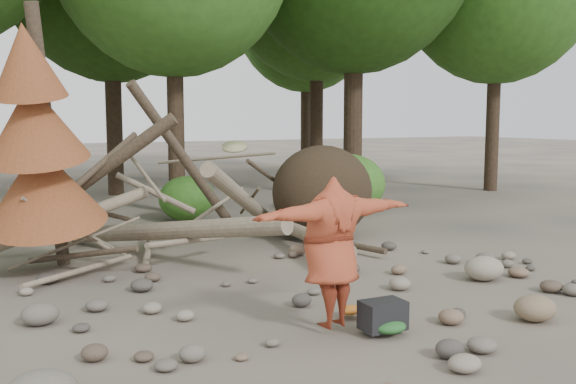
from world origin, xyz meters
name	(u,v)px	position (x,y,z in m)	size (l,w,h in m)	color
ground	(320,307)	(0.00, 0.00, 0.00)	(120.00, 120.00, 0.00)	#514C44
deadfall_pile	(300,196)	(2.02, 4.24, 0.95)	(8.55, 5.24, 3.30)	#332619
dead_conifer	(38,146)	(-3.12, 3.37, 2.11)	(2.06, 2.16, 4.35)	#4C3F30
bush_mid	(187,199)	(0.80, 7.80, 0.56)	(1.40, 1.40, 1.12)	#32661D
bush_right	(348,184)	(5.00, 7.00, 0.80)	(2.00, 2.00, 1.60)	#3E7925
frisbee_thrower	(331,252)	(-0.41, -0.95, 0.98)	(2.27, 1.12, 2.22)	#A43F25
backpack	(383,320)	(0.10, -1.30, 0.17)	(0.51, 0.34, 0.34)	black
cloth_green	(390,331)	(0.11, -1.42, 0.08)	(0.41, 0.34, 0.15)	#255D27
cloth_orange	(351,314)	(0.10, -0.61, 0.06)	(0.31, 0.25, 0.11)	#B5631F
boulder_front_right	(535,308)	(2.10, -1.78, 0.16)	(0.55, 0.49, 0.33)	#826C51
boulder_mid_right	(484,268)	(3.02, 0.03, 0.19)	(0.64, 0.57, 0.38)	gray
boulder_mid_left	(40,314)	(-3.45, 0.96, 0.14)	(0.46, 0.41, 0.28)	#655F55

